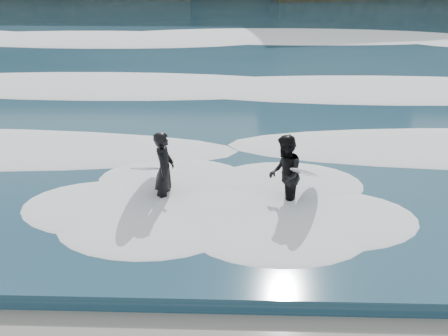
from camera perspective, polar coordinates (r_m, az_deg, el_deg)
The scene contains 6 objects.
sea at distance 33.85m, azimuth 0.06°, elevation 14.07°, with size 90.00×52.00×0.30m, color navy.
foam_near at distance 14.45m, azimuth -2.51°, elevation 1.63°, with size 60.00×3.20×0.20m, color white.
foam_mid at distance 21.08m, azimuth -1.10°, elevation 8.85°, with size 60.00×4.00×0.24m, color white.
foam_far at distance 29.86m, azimuth -0.20°, elevation 13.35°, with size 60.00×4.80×0.30m, color white.
surfer_left at distance 12.25m, azimuth -6.46°, elevation -0.22°, with size 0.95×2.00×1.77m.
surfer_right at distance 12.02m, azimuth 6.34°, elevation -0.70°, with size 1.32×1.76×1.77m.
Camera 1 is at (1.08, -4.35, 5.83)m, focal length 45.00 mm.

